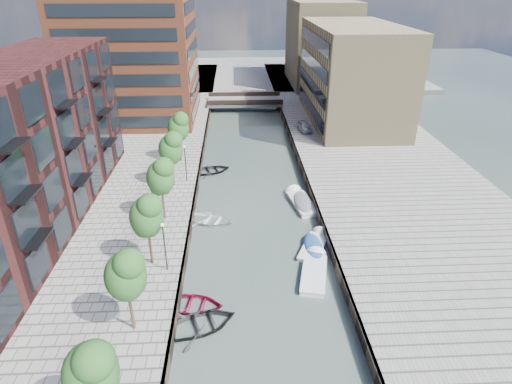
{
  "coord_description": "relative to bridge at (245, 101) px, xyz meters",
  "views": [
    {
      "loc": [
        -1.75,
        -2.85,
        21.06
      ],
      "look_at": [
        0.0,
        31.93,
        3.5
      ],
      "focal_mm": 30.0,
      "sensor_mm": 36.0,
      "label": 1
    }
  ],
  "objects": [
    {
      "name": "tree_3",
      "position": [
        -8.5,
        -47.0,
        3.92
      ],
      "size": [
        2.5,
        2.5,
        5.95
      ],
      "color": "#382619",
      "rests_on": "quay_left"
    },
    {
      "name": "quay_right",
      "position": [
        16.0,
        -32.0,
        -0.89
      ],
      "size": [
        20.0,
        140.0,
        1.0
      ],
      "primitive_type": "cube",
      "color": "gray",
      "rests_on": "ground"
    },
    {
      "name": "tan_block_far",
      "position": [
        16.0,
        16.0,
        7.61
      ],
      "size": [
        12.0,
        20.0,
        16.0
      ],
      "primitive_type": "cube",
      "color": "#93835A",
      "rests_on": "quay_right"
    },
    {
      "name": "tree_4",
      "position": [
        -8.5,
        -40.0,
        3.92
      ],
      "size": [
        2.5,
        2.5,
        5.95
      ],
      "color": "#382619",
      "rests_on": "quay_left"
    },
    {
      "name": "tower",
      "position": [
        -17.0,
        -7.0,
        14.61
      ],
      "size": [
        18.0,
        18.0,
        30.0
      ],
      "primitive_type": "cube",
      "color": "brown",
      "rests_on": "quay_left"
    },
    {
      "name": "sloop_2",
      "position": [
        -5.07,
        -51.16,
        -1.39
      ],
      "size": [
        4.83,
        3.76,
        0.91
      ],
      "primitive_type": "imported",
      "rotation": [
        0.0,
        0.0,
        1.42
      ],
      "color": "maroon",
      "rests_on": "ground"
    },
    {
      "name": "lamp_1",
      "position": [
        -7.2,
        -48.0,
        2.12
      ],
      "size": [
        0.24,
        0.24,
        4.12
      ],
      "color": "black",
      "rests_on": "quay_left"
    },
    {
      "name": "lamp_2",
      "position": [
        -7.2,
        -32.0,
        2.12
      ],
      "size": [
        0.24,
        0.24,
        4.12
      ],
      "color": "black",
      "rests_on": "quay_left"
    },
    {
      "name": "tan_block_near",
      "position": [
        16.0,
        -10.0,
        6.61
      ],
      "size": [
        12.0,
        25.0,
        14.0
      ],
      "primitive_type": "cube",
      "color": "#93835A",
      "rests_on": "quay_right"
    },
    {
      "name": "water",
      "position": [
        0.0,
        -32.0,
        -1.39
      ],
      "size": [
        300.0,
        300.0,
        0.0
      ],
      "primitive_type": "plane",
      "color": "#38473F",
      "rests_on": "ground"
    },
    {
      "name": "tree_1",
      "position": [
        -8.5,
        -61.0,
        3.92
      ],
      "size": [
        2.5,
        2.5,
        5.95
      ],
      "color": "#382619",
      "rests_on": "quay_left"
    },
    {
      "name": "motorboat_3",
      "position": [
        4.91,
        -44.05,
        -1.19
      ],
      "size": [
        3.47,
        5.07,
        1.61
      ],
      "color": "white",
      "rests_on": "ground"
    },
    {
      "name": "apartment_block",
      "position": [
        -20.0,
        -42.0,
        6.61
      ],
      "size": [
        8.0,
        38.0,
        14.0
      ],
      "primitive_type": "cube",
      "color": "black",
      "rests_on": "quay_left"
    },
    {
      "name": "motorboat_4",
      "position": [
        4.85,
        -36.04,
        -1.16
      ],
      "size": [
        2.92,
        5.83,
        1.86
      ],
      "color": "silver",
      "rests_on": "ground"
    },
    {
      "name": "car",
      "position": [
        8.28,
        -15.53,
        0.27
      ],
      "size": [
        2.07,
        4.04,
        1.32
      ],
      "primitive_type": "imported",
      "rotation": [
        0.0,
        0.0,
        0.14
      ],
      "color": "silver",
      "rests_on": "quay_right"
    },
    {
      "name": "tree_2",
      "position": [
        -8.5,
        -54.0,
        3.92
      ],
      "size": [
        2.5,
        2.5,
        5.95
      ],
      "color": "#382619",
      "rests_on": "quay_left"
    },
    {
      "name": "motorboat_2",
      "position": [
        4.3,
        -47.47,
        -1.29
      ],
      "size": [
        3.01,
        5.63,
        1.79
      ],
      "color": "white",
      "rests_on": "ground"
    },
    {
      "name": "bridge",
      "position": [
        0.0,
        0.0,
        0.0
      ],
      "size": [
        13.0,
        6.0,
        1.3
      ],
      "color": "gray",
      "rests_on": "ground"
    },
    {
      "name": "far_closure",
      "position": [
        0.0,
        28.0,
        -0.89
      ],
      "size": [
        80.0,
        40.0,
        1.0
      ],
      "primitive_type": "cube",
      "color": "gray",
      "rests_on": "ground"
    },
    {
      "name": "quay_wall_right",
      "position": [
        6.1,
        -32.0,
        -0.89
      ],
      "size": [
        0.25,
        140.0,
        1.0
      ],
      "primitive_type": "cube",
      "color": "#332823",
      "rests_on": "ground"
    },
    {
      "name": "sloop_3",
      "position": [
        -4.4,
        -39.33,
        -1.39
      ],
      "size": [
        5.64,
        4.87,
        0.98
      ],
      "primitive_type": "imported",
      "rotation": [
        0.0,
        0.0,
        1.2
      ],
      "color": "white",
      "rests_on": "ground"
    },
    {
      "name": "tree_5",
      "position": [
        -8.5,
        -33.0,
        3.92
      ],
      "size": [
        2.5,
        2.5,
        5.95
      ],
      "color": "#382619",
      "rests_on": "quay_left"
    },
    {
      "name": "sloop_1",
      "position": [
        -4.35,
        -53.16,
        -1.39
      ],
      "size": [
        5.89,
        5.05,
        1.03
      ],
      "primitive_type": "imported",
      "rotation": [
        0.0,
        0.0,
        1.93
      ],
      "color": "#242427",
      "rests_on": "ground"
    },
    {
      "name": "quay_wall_left",
      "position": [
        -6.1,
        -32.0,
        -0.89
      ],
      "size": [
        0.25,
        140.0,
        1.0
      ],
      "primitive_type": "cube",
      "color": "#332823",
      "rests_on": "ground"
    },
    {
      "name": "tree_6",
      "position": [
        -8.5,
        -26.0,
        3.92
      ],
      "size": [
        2.5,
        2.5,
        5.95
      ],
      "color": "#382619",
      "rests_on": "quay_left"
    },
    {
      "name": "sloop_4",
      "position": [
        -4.76,
        -27.58,
        -1.39
      ],
      "size": [
        5.54,
        4.73,
        0.97
      ],
      "primitive_type": "imported",
      "rotation": [
        0.0,
        0.0,
        1.91
      ],
      "color": "black",
      "rests_on": "ground"
    }
  ]
}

